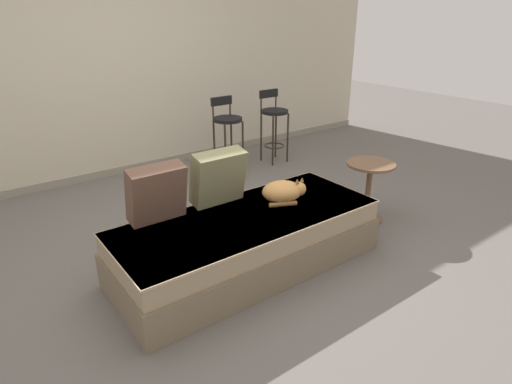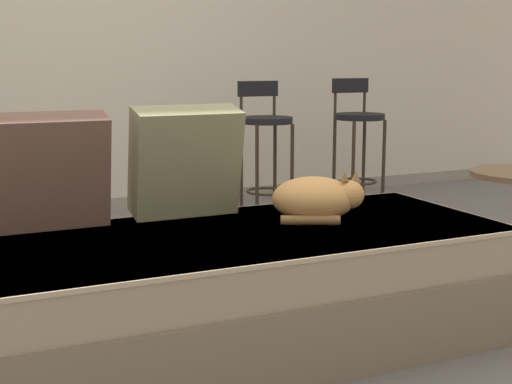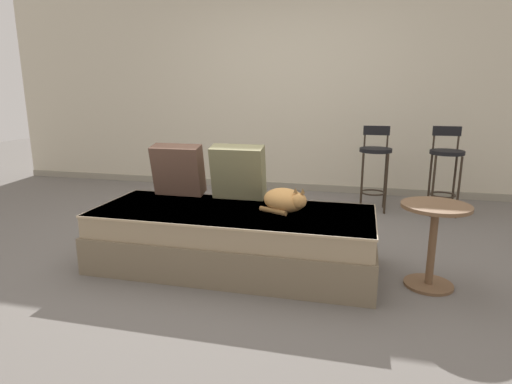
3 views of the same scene
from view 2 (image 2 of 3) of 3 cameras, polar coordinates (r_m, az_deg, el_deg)
ground_plane at (r=3.04m, az=-5.03°, el=-9.65°), size 16.00×16.00×0.00m
wall_back_panel at (r=5.03m, az=-14.27°, el=13.12°), size 8.00×0.10×2.60m
wall_baseboard_trim at (r=5.07m, az=-13.51°, el=-1.13°), size 8.00×0.02×0.09m
couch at (r=2.61m, az=-2.08°, el=-7.86°), size 2.05×0.85×0.44m
throw_pillow_corner at (r=2.67m, az=-16.13°, el=1.61°), size 0.41×0.22×0.43m
throw_pillow_middle at (r=2.79m, az=-5.66°, el=2.46°), size 0.42×0.23×0.44m
cat at (r=2.73m, az=4.89°, el=-0.53°), size 0.39×0.35×0.20m
bar_stool_near_window at (r=4.63m, az=0.75°, el=4.43°), size 0.34×0.34×0.91m
bar_stool_by_doorway at (r=4.98m, az=8.17°, el=4.81°), size 0.34×0.34×0.92m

